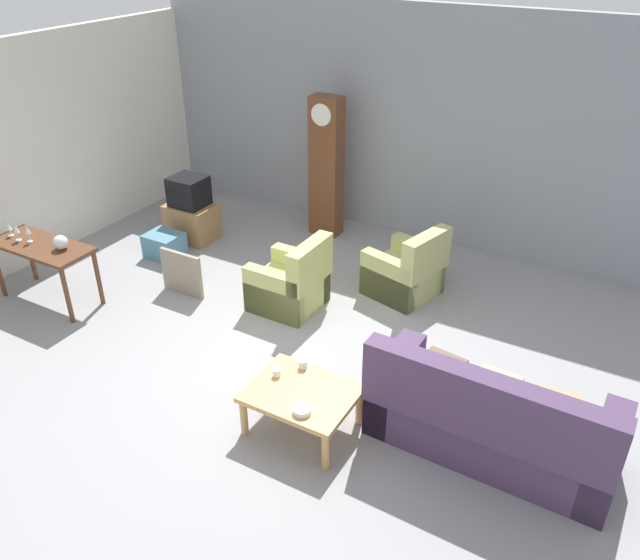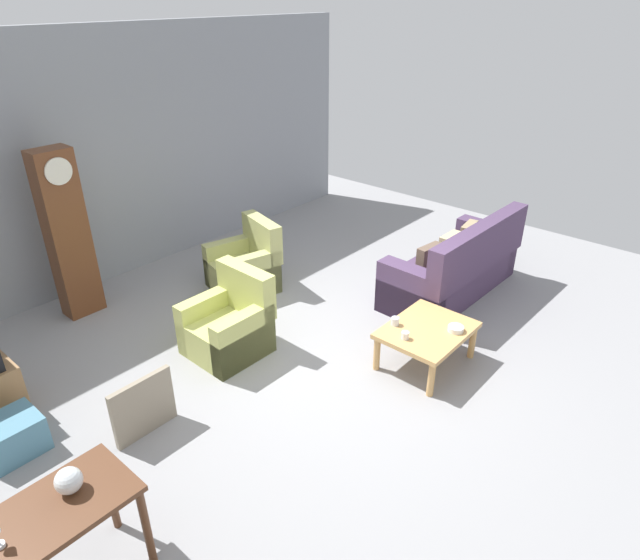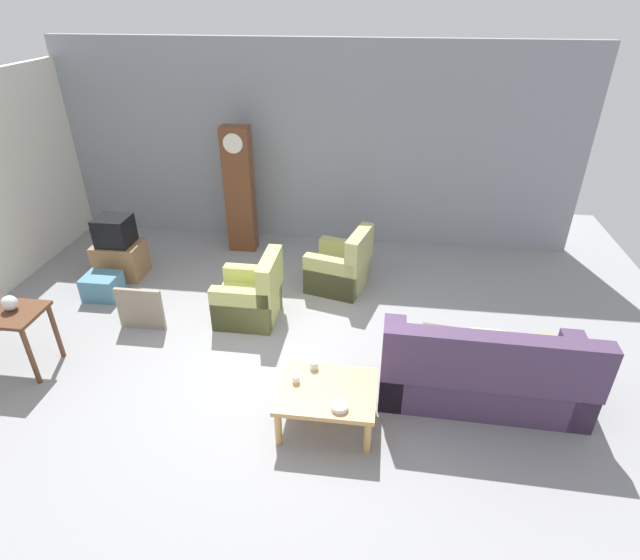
% 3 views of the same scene
% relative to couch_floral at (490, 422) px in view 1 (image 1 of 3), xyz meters
% --- Properties ---
extents(ground_plane, '(10.40, 10.40, 0.00)m').
position_rel_couch_floral_xyz_m(ground_plane, '(-2.28, 0.25, -0.36)').
color(ground_plane, gray).
extents(garage_door_wall, '(8.40, 0.16, 3.20)m').
position_rel_couch_floral_xyz_m(garage_door_wall, '(-2.28, 3.85, 1.24)').
color(garage_door_wall, gray).
rests_on(garage_door_wall, ground_plane).
extents(pegboard_wall_left, '(0.12, 6.40, 2.88)m').
position_rel_couch_floral_xyz_m(pegboard_wall_left, '(-6.48, 0.65, 1.08)').
color(pegboard_wall_left, silver).
rests_on(pegboard_wall_left, ground_plane).
extents(couch_floral, '(2.12, 0.93, 1.04)m').
position_rel_couch_floral_xyz_m(couch_floral, '(0.00, 0.00, 0.00)').
color(couch_floral, '#4C3856').
rests_on(couch_floral, ground_plane).
extents(armchair_olive_near, '(0.80, 0.77, 0.92)m').
position_rel_couch_floral_xyz_m(armchair_olive_near, '(-2.77, 1.20, -0.05)').
color(armchair_olive_near, '#B7BC66').
rests_on(armchair_olive_near, ground_plane).
extents(armchair_olive_far, '(0.96, 0.94, 0.92)m').
position_rel_couch_floral_xyz_m(armchair_olive_far, '(-1.68, 2.15, -0.05)').
color(armchair_olive_far, tan).
rests_on(armchair_olive_far, ground_plane).
extents(coffee_table_wood, '(0.96, 0.76, 0.44)m').
position_rel_couch_floral_xyz_m(coffee_table_wood, '(-1.57, -0.53, 0.02)').
color(coffee_table_wood, tan).
rests_on(coffee_table_wood, ground_plane).
extents(console_table_dark, '(1.30, 0.56, 0.76)m').
position_rel_couch_floral_xyz_m(console_table_dark, '(-5.42, -0.12, 0.30)').
color(console_table_dark, '#56331E').
rests_on(console_table_dark, ground_plane).
extents(grandfather_clock, '(0.44, 0.30, 2.03)m').
position_rel_couch_floral_xyz_m(grandfather_clock, '(-3.41, 3.22, 0.66)').
color(grandfather_clock, brown).
rests_on(grandfather_clock, ground_plane).
extents(tv_stand_cabinet, '(0.68, 0.52, 0.53)m').
position_rel_couch_floral_xyz_m(tv_stand_cabinet, '(-5.01, 2.09, -0.09)').
color(tv_stand_cabinet, '#997047').
rests_on(tv_stand_cabinet, ground_plane).
extents(tv_crt, '(0.48, 0.44, 0.42)m').
position_rel_couch_floral_xyz_m(tv_crt, '(-5.01, 2.09, 0.38)').
color(tv_crt, black).
rests_on(tv_crt, tv_stand_cabinet).
extents(framed_picture_leaning, '(0.60, 0.05, 0.57)m').
position_rel_couch_floral_xyz_m(framed_picture_leaning, '(-4.11, 0.79, -0.07)').
color(framed_picture_leaning, gray).
rests_on(framed_picture_leaning, ground_plane).
extents(storage_box_blue, '(0.47, 0.42, 0.34)m').
position_rel_couch_floral_xyz_m(storage_box_blue, '(-4.99, 1.45, -0.19)').
color(storage_box_blue, teal).
rests_on(storage_box_blue, ground_plane).
extents(glass_dome_cloche, '(0.17, 0.17, 0.17)m').
position_rel_couch_floral_xyz_m(glass_dome_cloche, '(-5.10, -0.07, 0.49)').
color(glass_dome_cloche, silver).
rests_on(glass_dome_cloche, console_table_dark).
extents(cup_white_porcelain, '(0.08, 0.08, 0.08)m').
position_rel_couch_floral_xyz_m(cup_white_porcelain, '(-1.88, -0.46, 0.12)').
color(cup_white_porcelain, white).
rests_on(cup_white_porcelain, coffee_table_wood).
extents(cup_blue_rimmed, '(0.08, 0.08, 0.09)m').
position_rel_couch_floral_xyz_m(cup_blue_rimmed, '(-1.73, -0.24, 0.12)').
color(cup_blue_rimmed, silver).
rests_on(cup_blue_rimmed, coffee_table_wood).
extents(bowl_white_stacked, '(0.16, 0.16, 0.05)m').
position_rel_couch_floral_xyz_m(bowl_white_stacked, '(-1.42, -0.78, 0.11)').
color(bowl_white_stacked, white).
rests_on(bowl_white_stacked, coffee_table_wood).
extents(wine_glass_tall, '(0.07, 0.07, 0.16)m').
position_rel_couch_floral_xyz_m(wine_glass_tall, '(-5.90, -0.15, 0.51)').
color(wine_glass_tall, silver).
rests_on(wine_glass_tall, console_table_dark).
extents(wine_glass_mid, '(0.07, 0.07, 0.21)m').
position_rel_couch_floral_xyz_m(wine_glass_mid, '(-5.71, -0.19, 0.54)').
color(wine_glass_mid, silver).
rests_on(wine_glass_mid, console_table_dark).
extents(wine_glass_short, '(0.07, 0.07, 0.21)m').
position_rel_couch_floral_xyz_m(wine_glass_short, '(-5.56, -0.15, 0.55)').
color(wine_glass_short, silver).
rests_on(wine_glass_short, console_table_dark).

